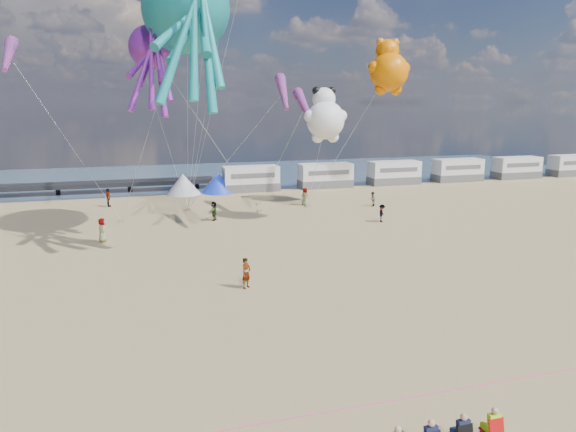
% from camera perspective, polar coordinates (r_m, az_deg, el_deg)
% --- Properties ---
extents(ground, '(120.00, 120.00, 0.00)m').
position_cam_1_polar(ground, '(23.33, 2.41, -14.06)').
color(ground, tan).
rests_on(ground, ground).
extents(water, '(120.00, 120.00, 0.00)m').
position_cam_1_polar(water, '(75.77, -10.99, 4.38)').
color(water, '#334B62').
rests_on(water, ground).
extents(motorhome_0, '(6.60, 2.50, 3.00)m').
position_cam_1_polar(motorhome_0, '(61.74, -4.15, 4.16)').
color(motorhome_0, silver).
rests_on(motorhome_0, ground).
extents(motorhome_1, '(6.60, 2.50, 3.00)m').
position_cam_1_polar(motorhome_1, '(64.37, 4.17, 4.50)').
color(motorhome_1, silver).
rests_on(motorhome_1, ground).
extents(motorhome_2, '(6.60, 2.50, 3.00)m').
position_cam_1_polar(motorhome_2, '(68.24, 11.70, 4.73)').
color(motorhome_2, silver).
rests_on(motorhome_2, ground).
extents(motorhome_3, '(6.60, 2.50, 3.00)m').
position_cam_1_polar(motorhome_3, '(73.14, 18.33, 4.87)').
color(motorhome_3, silver).
rests_on(motorhome_3, ground).
extents(motorhome_4, '(6.60, 2.50, 3.00)m').
position_cam_1_polar(motorhome_4, '(78.89, 24.06, 4.93)').
color(motorhome_4, silver).
rests_on(motorhome_4, ground).
extents(motorhome_5, '(6.60, 2.50, 3.00)m').
position_cam_1_polar(motorhome_5, '(85.31, 28.97, 4.94)').
color(motorhome_5, silver).
rests_on(motorhome_5, ground).
extents(tent_white, '(4.00, 4.00, 2.40)m').
position_cam_1_polar(tent_white, '(60.64, -11.56, 3.50)').
color(tent_white, white).
rests_on(tent_white, ground).
extents(tent_blue, '(4.00, 4.00, 2.40)m').
position_cam_1_polar(tent_blue, '(61.09, -7.82, 3.70)').
color(tent_blue, '#1933CC').
rests_on(tent_blue, ground).
extents(rope_line, '(34.00, 0.03, 0.03)m').
position_cam_1_polar(rope_line, '(19.27, 7.46, -20.31)').
color(rope_line, '#F2338C').
rests_on(rope_line, ground).
extents(standing_person, '(0.77, 0.74, 1.78)m').
position_cam_1_polar(standing_person, '(29.59, -4.67, -6.34)').
color(standing_person, tan).
rests_on(standing_person, ground).
extents(beachgoer_0, '(0.47, 0.69, 1.84)m').
position_cam_1_polar(beachgoer_0, '(41.56, -19.94, -1.48)').
color(beachgoer_0, '#7F6659').
rests_on(beachgoer_0, ground).
extents(beachgoer_1, '(0.83, 0.87, 1.50)m').
position_cam_1_polar(beachgoer_1, '(53.22, 9.35, 1.86)').
color(beachgoer_1, '#7F6659').
rests_on(beachgoer_1, ground).
extents(beachgoer_2, '(0.95, 0.98, 1.59)m').
position_cam_1_polar(beachgoer_2, '(46.34, 10.39, 0.30)').
color(beachgoer_2, '#7F6659').
rests_on(beachgoer_2, ground).
extents(beachgoer_3, '(0.90, 1.30, 1.85)m').
position_cam_1_polar(beachgoer_3, '(55.42, -19.35, 1.93)').
color(beachgoer_3, '#7F6659').
rests_on(beachgoer_3, ground).
extents(beachgoer_4, '(0.85, 1.10, 1.74)m').
position_cam_1_polar(beachgoer_4, '(46.68, -8.23, 0.56)').
color(beachgoer_4, '#7F6659').
rests_on(beachgoer_4, ground).
extents(beachgoer_6, '(0.76, 0.78, 1.80)m').
position_cam_1_polar(beachgoer_6, '(53.11, 1.90, 2.17)').
color(beachgoer_6, '#7F6659').
rests_on(beachgoer_6, ground).
extents(sandbag_a, '(0.50, 0.35, 0.22)m').
position_cam_1_polar(sandbag_a, '(48.05, -17.99, -0.51)').
color(sandbag_a, gray).
rests_on(sandbag_a, ground).
extents(sandbag_b, '(0.50, 0.35, 0.22)m').
position_cam_1_polar(sandbag_b, '(49.98, -3.17, 0.58)').
color(sandbag_b, gray).
rests_on(sandbag_b, ground).
extents(sandbag_c, '(0.50, 0.35, 0.22)m').
position_cam_1_polar(sandbag_c, '(52.37, 2.21, 1.14)').
color(sandbag_c, gray).
rests_on(sandbag_c, ground).
extents(sandbag_d, '(0.50, 0.35, 0.22)m').
position_cam_1_polar(sandbag_d, '(53.45, -3.27, 1.36)').
color(sandbag_d, gray).
rests_on(sandbag_d, ground).
extents(sandbag_e, '(0.50, 0.35, 0.22)m').
position_cam_1_polar(sandbag_e, '(51.51, -11.05, 0.72)').
color(sandbag_e, gray).
rests_on(sandbag_e, ground).
extents(kite_octopus_teal, '(8.54, 12.50, 13.16)m').
position_cam_1_polar(kite_octopus_teal, '(41.99, -11.31, 21.59)').
color(kite_octopus_teal, teal).
extents(kite_octopus_purple, '(5.28, 8.92, 9.54)m').
position_cam_1_polar(kite_octopus_purple, '(44.83, -15.08, 17.67)').
color(kite_octopus_purple, '#6E1C92').
extents(kite_panda, '(4.77, 4.59, 5.63)m').
position_cam_1_polar(kite_panda, '(44.98, 4.19, 10.58)').
color(kite_panda, white).
extents(kite_teddy_orange, '(5.24, 5.02, 6.47)m').
position_cam_1_polar(kite_teddy_orange, '(53.24, 11.16, 15.42)').
color(kite_teddy_orange, orange).
extents(windsock_left, '(1.89, 7.95, 7.88)m').
position_cam_1_polar(windsock_left, '(47.93, -28.62, 15.42)').
color(windsock_left, red).
extents(windsock_mid, '(1.55, 6.93, 6.87)m').
position_cam_1_polar(windsock_mid, '(48.42, 1.90, 11.92)').
color(windsock_mid, red).
extents(windsock_right, '(1.77, 5.36, 5.29)m').
position_cam_1_polar(windsock_right, '(41.90, -0.52, 13.53)').
color(windsock_right, red).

